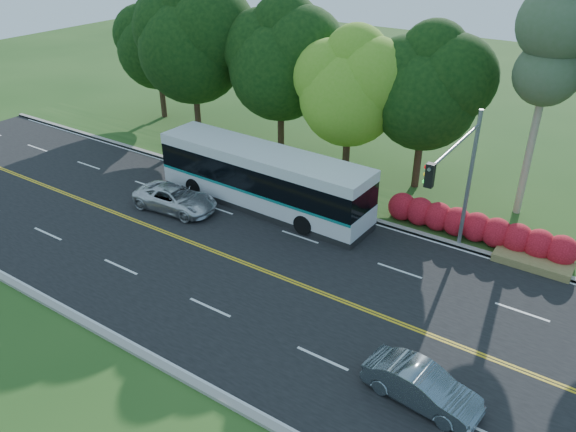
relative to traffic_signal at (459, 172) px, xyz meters
The scene contains 12 objects.
ground 9.65m from the traffic_signal, 140.23° to the right, with size 120.00×120.00×0.00m, color #214818.
road 9.65m from the traffic_signal, 140.23° to the right, with size 60.00×14.00×0.02m, color black.
curb_north 8.15m from the traffic_signal, 164.96° to the left, with size 60.00×0.30×0.15m, color #9A958B.
curb_south 14.86m from the traffic_signal, 117.35° to the right, with size 60.00×0.30×0.15m, color #9A958B.
grass_verge 8.74m from the traffic_signal, 151.03° to the left, with size 60.00×4.00×0.10m, color #214818.
lane_markings 9.71m from the traffic_signal, 140.63° to the right, with size 57.60×13.82×0.00m.
tree_row 13.61m from the traffic_signal, 150.00° to the left, with size 44.70×9.10×13.84m.
bougainvillea_hedge 4.86m from the traffic_signal, 75.94° to the left, with size 9.50×2.25×1.50m.
traffic_signal is the anchor object (origin of this frame).
transit_bus 11.01m from the traffic_signal, behind, with size 12.90×3.16×3.36m.
sedan 9.95m from the traffic_signal, 75.31° to the right, with size 1.40×4.02×1.32m, color slate.
suv 15.26m from the traffic_signal, 167.44° to the right, with size 2.22×4.82×1.34m, color silver.
Camera 1 is at (12.74, -17.35, 14.70)m, focal length 35.00 mm.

